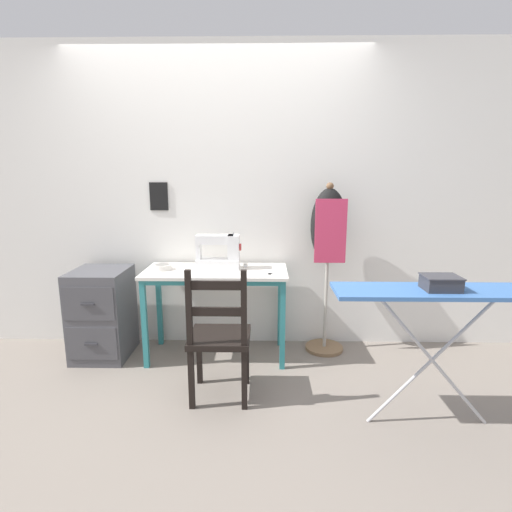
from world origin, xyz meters
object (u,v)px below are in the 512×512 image
at_px(dress_form, 328,236).
at_px(ironing_board, 438,298).
at_px(scissors, 273,274).
at_px(storage_box, 441,283).
at_px(wooden_chair, 219,338).
at_px(filing_cabinet, 102,313).
at_px(fabric_bowl, 162,267).
at_px(thread_spool_near_machine, 245,265).
at_px(sewing_machine, 220,253).

bearing_deg(dress_form, ironing_board, -65.11).
height_order(scissors, storage_box, storage_box).
height_order(wooden_chair, filing_cabinet, wooden_chair).
xyz_separation_m(scissors, ironing_board, (0.93, -0.76, 0.06)).
relative_size(fabric_bowl, storage_box, 0.73).
xyz_separation_m(fabric_bowl, thread_spool_near_machine, (0.66, 0.09, -0.01)).
bearing_deg(sewing_machine, thread_spool_near_machine, 11.64).
bearing_deg(wooden_chair, storage_box, -11.56).
bearing_deg(scissors, ironing_board, -39.16).
bearing_deg(storage_box, sewing_machine, 144.86).
relative_size(fabric_bowl, thread_spool_near_machine, 3.52).
distance_m(wooden_chair, storage_box, 1.40).
relative_size(fabric_bowl, wooden_chair, 0.16).
bearing_deg(scissors, fabric_bowl, 171.23).
bearing_deg(scissors, dress_form, 30.29).
bearing_deg(ironing_board, sewing_machine, 145.14).
xyz_separation_m(scissors, thread_spool_near_machine, (-0.22, 0.23, 0.01)).
height_order(scissors, dress_form, dress_form).
distance_m(thread_spool_near_machine, dress_form, 0.72).
relative_size(thread_spool_near_machine, ironing_board, 0.04).
distance_m(fabric_bowl, scissors, 0.90).
bearing_deg(wooden_chair, thread_spool_near_machine, 79.09).
bearing_deg(sewing_machine, dress_form, 5.26).
height_order(fabric_bowl, filing_cabinet, fabric_bowl).
height_order(sewing_machine, filing_cabinet, sewing_machine).
xyz_separation_m(wooden_chair, dress_form, (0.82, 0.77, 0.56)).
bearing_deg(thread_spool_near_machine, sewing_machine, -168.36).
bearing_deg(ironing_board, thread_spool_near_machine, 139.52).
height_order(thread_spool_near_machine, wooden_chair, wooden_chair).
relative_size(sewing_machine, thread_spool_near_machine, 8.60).
relative_size(sewing_machine, fabric_bowl, 2.45).
bearing_deg(filing_cabinet, fabric_bowl, 0.95).
bearing_deg(wooden_chair, scissors, 54.19).
relative_size(sewing_machine, ironing_board, 0.30).
height_order(thread_spool_near_machine, storage_box, storage_box).
xyz_separation_m(wooden_chair, storage_box, (1.29, -0.26, 0.45)).
bearing_deg(dress_form, wooden_chair, -136.76).
bearing_deg(filing_cabinet, wooden_chair, -31.32).
bearing_deg(thread_spool_near_machine, fabric_bowl, -172.32).
distance_m(sewing_machine, dress_form, 0.89).
distance_m(sewing_machine, filing_cabinet, 1.10).
height_order(filing_cabinet, ironing_board, ironing_board).
height_order(fabric_bowl, wooden_chair, wooden_chair).
distance_m(fabric_bowl, filing_cabinet, 0.65).
xyz_separation_m(dress_form, storage_box, (0.48, -1.03, -0.10)).
height_order(fabric_bowl, dress_form, dress_form).
bearing_deg(sewing_machine, ironing_board, -34.86).
relative_size(fabric_bowl, dress_form, 0.10).
relative_size(filing_cabinet, dress_form, 0.51).
distance_m(fabric_bowl, storage_box, 2.03).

